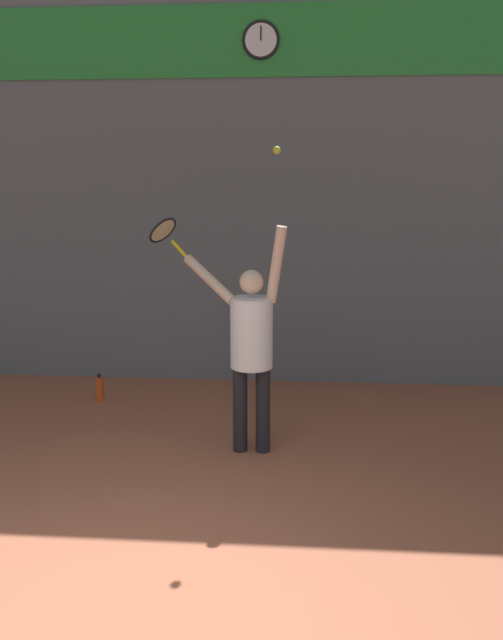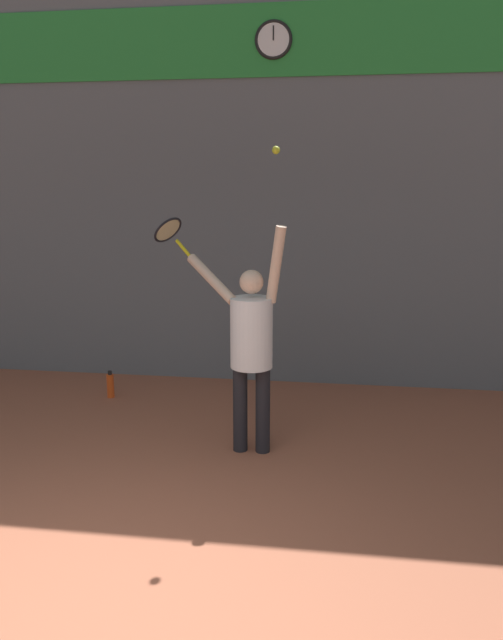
# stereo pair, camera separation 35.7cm
# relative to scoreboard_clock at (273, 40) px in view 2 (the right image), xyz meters

# --- Properties ---
(back_wall) EXTENTS (18.00, 0.10, 5.00)m
(back_wall) POSITION_rel_scoreboard_clock_xyz_m (-0.67, 0.08, -1.41)
(back_wall) COLOR slate
(back_wall) RESTS_ON ground_plane
(sponsor_banner) EXTENTS (7.39, 0.02, 0.76)m
(sponsor_banner) POSITION_rel_scoreboard_clock_xyz_m (-0.67, 0.02, -0.00)
(sponsor_banner) COLOR #288C38
(scoreboard_clock) EXTENTS (0.41, 0.04, 0.41)m
(scoreboard_clock) POSITION_rel_scoreboard_clock_xyz_m (0.00, 0.00, 0.00)
(scoreboard_clock) COLOR white
(tennis_player) EXTENTS (0.98, 0.60, 2.04)m
(tennis_player) POSITION_rel_scoreboard_clock_xyz_m (0.04, -2.03, -2.88)
(tennis_player) COLOR black
(tennis_player) RESTS_ON ground_plane
(tennis_racket) EXTENTS (0.44, 0.37, 0.38)m
(tennis_racket) POSITION_rel_scoreboard_clock_xyz_m (-0.80, -1.54, -1.98)
(tennis_racket) COLOR yellow
(tennis_ball) EXTENTS (0.06, 0.06, 0.06)m
(tennis_ball) POSITION_rel_scoreboard_clock_xyz_m (0.26, -2.11, -1.27)
(tennis_ball) COLOR #CCDB2D
(water_bottle) EXTENTS (0.08, 0.08, 0.31)m
(water_bottle) POSITION_rel_scoreboard_clock_xyz_m (-1.74, -0.83, -3.77)
(water_bottle) COLOR #D84C19
(water_bottle) RESTS_ON ground_plane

